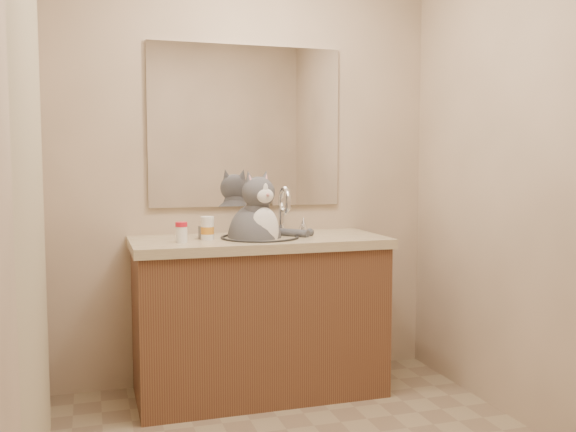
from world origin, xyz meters
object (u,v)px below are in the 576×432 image
object	(u,v)px
grey_canister	(202,232)
pill_bottle_redcap	(181,232)
pill_bottle_orange	(207,229)
cat	(256,233)

from	to	relation	value
grey_canister	pill_bottle_redcap	bearing A→B (deg)	-131.37
pill_bottle_orange	pill_bottle_redcap	bearing A→B (deg)	-149.61
cat	grey_canister	xyz separation A→B (m)	(-0.28, 0.05, 0.01)
cat	grey_canister	distance (m)	0.28
pill_bottle_orange	grey_canister	size ratio (longest dim) A/B	1.82
pill_bottle_orange	grey_canister	world-z (taller)	pill_bottle_orange
pill_bottle_redcap	pill_bottle_orange	world-z (taller)	pill_bottle_orange
grey_canister	cat	bearing A→B (deg)	-10.79
cat	pill_bottle_redcap	size ratio (longest dim) A/B	5.48
pill_bottle_redcap	grey_canister	distance (m)	0.19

